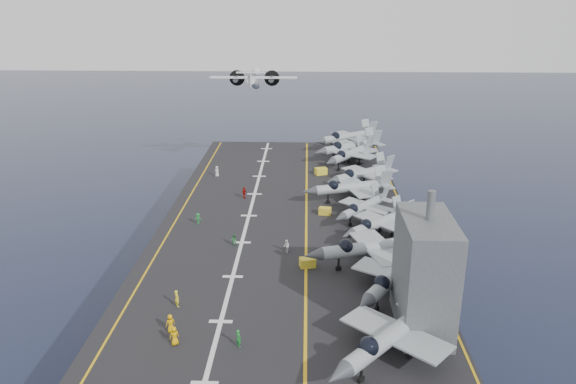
{
  "coord_description": "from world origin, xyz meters",
  "views": [
    {
      "loc": [
        2.87,
        -81.16,
        43.34
      ],
      "look_at": [
        0.0,
        4.0,
        13.0
      ],
      "focal_mm": 35.0,
      "sensor_mm": 36.0,
      "label": 1
    }
  ],
  "objects_px": {
    "island_superstructure": "(426,261)",
    "transport_plane": "(254,83)",
    "fighter_jet_0": "(391,334)",
    "tow_cart_a": "(308,262)"
  },
  "relations": [
    {
      "from": "island_superstructure",
      "to": "tow_cart_a",
      "type": "xyz_separation_m",
      "value": [
        -11.8,
        13.02,
        -6.91
      ]
    },
    {
      "from": "fighter_jet_0",
      "to": "tow_cart_a",
      "type": "height_order",
      "value": "fighter_jet_0"
    },
    {
      "from": "fighter_jet_0",
      "to": "transport_plane",
      "type": "xyz_separation_m",
      "value": [
        -20.76,
        88.53,
        10.0
      ]
    },
    {
      "from": "fighter_jet_0",
      "to": "tow_cart_a",
      "type": "bearing_deg",
      "value": 112.25
    },
    {
      "from": "fighter_jet_0",
      "to": "transport_plane",
      "type": "bearing_deg",
      "value": 103.2
    },
    {
      "from": "fighter_jet_0",
      "to": "transport_plane",
      "type": "relative_size",
      "value": 0.93
    },
    {
      "from": "island_superstructure",
      "to": "tow_cart_a",
      "type": "bearing_deg",
      "value": 132.18
    },
    {
      "from": "island_superstructure",
      "to": "transport_plane",
      "type": "bearing_deg",
      "value": 106.72
    },
    {
      "from": "island_superstructure",
      "to": "fighter_jet_0",
      "type": "relative_size",
      "value": 0.79
    },
    {
      "from": "tow_cart_a",
      "to": "island_superstructure",
      "type": "bearing_deg",
      "value": -47.82
    }
  ]
}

